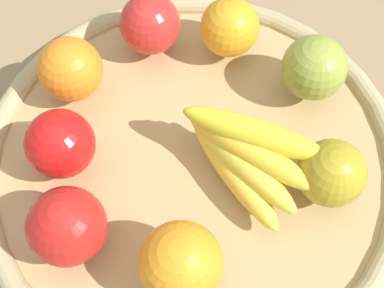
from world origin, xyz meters
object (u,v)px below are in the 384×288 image
apple_3 (331,175)px  orange_0 (70,69)px  orange_2 (230,27)px  apple_2 (150,24)px  apple_4 (314,68)px  banana_bunch (244,154)px  apple_0 (67,226)px  apple_1 (60,144)px  orange_1 (181,263)px

apple_3 → orange_0: size_ratio=0.96×
orange_2 → apple_2: bearing=14.0°
apple_3 → apple_4: 0.13m
banana_bunch → orange_0: 0.22m
orange_0 → apple_0: size_ratio=0.94×
apple_1 → banana_bunch: bearing=-166.7°
apple_3 → orange_1: 0.17m
apple_4 → orange_0: bearing=16.9°
apple_2 → orange_1: 0.29m
apple_0 → orange_1: bearing=178.2°
banana_bunch → apple_4: (-0.05, -0.13, 0.00)m
apple_3 → apple_4: size_ratio=0.94×
apple_1 → orange_0: bearing=-73.4°
orange_0 → orange_2: 0.19m
banana_bunch → orange_1: (0.03, 0.13, 0.00)m
apple_2 → orange_1: orange_1 is taller
apple_1 → apple_0: (-0.04, 0.08, 0.00)m
apple_2 → apple_0: 0.26m
orange_0 → orange_2: (-0.15, -0.11, -0.00)m
apple_4 → orange_0: 0.27m
apple_0 → apple_2: bearing=-88.8°
apple_0 → banana_bunch: bearing=-138.6°
apple_4 → orange_1: bearing=73.2°
apple_1 → apple_3: bearing=-170.6°
orange_0 → apple_2: size_ratio=1.01×
banana_bunch → apple_4: 0.13m
apple_4 → orange_2: 0.11m
apple_3 → apple_2: bearing=-29.6°
apple_1 → apple_3: size_ratio=1.05×
apple_3 → apple_4: apple_4 is taller
orange_0 → apple_0: apple_0 is taller
apple_3 → orange_0: 0.30m
apple_1 → apple_3: 0.27m
orange_2 → orange_1: (-0.03, 0.28, 0.00)m
orange_2 → apple_0: apple_0 is taller
orange_0 → orange_2: orange_0 is taller
apple_3 → banana_bunch: bearing=1.1°
apple_0 → apple_1: bearing=-62.6°
apple_4 → orange_2: apple_4 is taller
apple_4 → orange_0: apple_4 is taller
orange_0 → apple_2: same height
apple_1 → orange_2: size_ratio=1.04×
apple_1 → apple_2: size_ratio=1.01×
apple_1 → apple_2: bearing=-101.6°
apple_3 → apple_2: (0.23, -0.13, 0.00)m
apple_1 → orange_1: orange_1 is taller
apple_3 → apple_0: (0.23, 0.13, 0.00)m
apple_2 → apple_0: size_ratio=0.93×
banana_bunch → orange_2: bearing=-70.6°
apple_3 → apple_2: 0.27m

